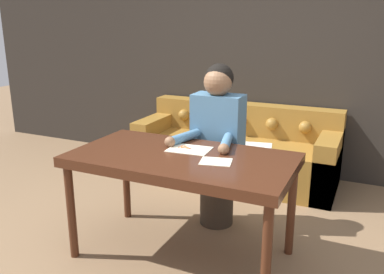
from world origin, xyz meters
The scene contains 8 objects.
ground_plane centered at (0.00, 0.00, 0.00)m, with size 16.00×16.00×0.00m, color #846647.
wall_back centered at (0.00, 2.16, 1.30)m, with size 8.00×0.06×2.60m.
dining_table centered at (-0.09, 0.10, 0.70)m, with size 1.53×0.82×0.77m.
couch centered at (-0.25, 1.74, 0.29)m, with size 2.12×0.81×0.78m.
person centered at (-0.05, 0.66, 0.70)m, with size 0.50×0.61×1.34m.
pattern_paper_main centered at (-0.10, 0.24, 0.77)m, with size 0.31×0.24×0.00m.
pattern_paper_offcut centered at (0.17, 0.07, 0.77)m, with size 0.23×0.20×0.00m.
scissors centered at (-0.12, 0.25, 0.77)m, with size 0.24×0.12×0.01m.
Camera 1 is at (1.08, -2.27, 1.65)m, focal length 38.00 mm.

